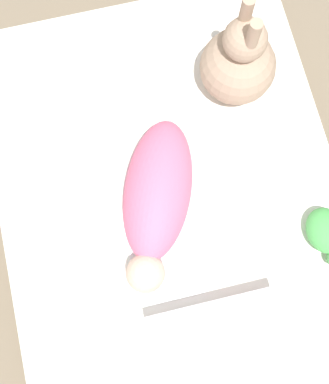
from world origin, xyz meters
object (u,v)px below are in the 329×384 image
turtle_plush (326,232)px  swaddled_baby (157,197)px  pillow (228,378)px  bunny_plush (239,63)px

turtle_plush → swaddled_baby: bearing=-114.3°
pillow → turtle_plush: (-0.30, 0.35, -0.00)m
swaddled_baby → bunny_plush: size_ratio=1.27×
swaddled_baby → turtle_plush: (0.19, 0.42, -0.04)m
bunny_plush → turtle_plush: bunny_plush is taller
bunny_plush → turtle_plush: 0.52m
swaddled_baby → bunny_plush: 0.43m
swaddled_baby → bunny_plush: (-0.30, 0.30, 0.06)m
pillow → turtle_plush: pillow is taller
swaddled_baby → bunny_plush: bunny_plush is taller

